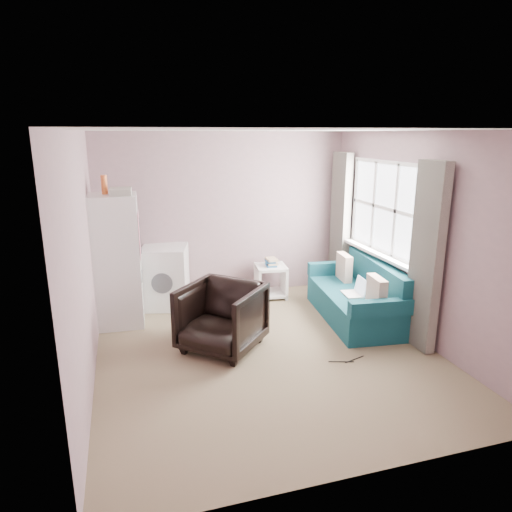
{
  "coord_description": "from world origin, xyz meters",
  "views": [
    {
      "loc": [
        -1.49,
        -4.62,
        2.47
      ],
      "look_at": [
        0.05,
        0.6,
        1.0
      ],
      "focal_mm": 32.0,
      "sensor_mm": 36.0,
      "label": 1
    }
  ],
  "objects": [
    {
      "name": "room",
      "position": [
        0.02,
        0.01,
        1.25
      ],
      "size": [
        3.84,
        4.24,
        2.54
      ],
      "color": "#816F54",
      "rests_on": "ground"
    },
    {
      "name": "armchair",
      "position": [
        -0.48,
        0.23,
        0.43
      ],
      "size": [
        1.16,
        1.15,
        0.87
      ],
      "primitive_type": "imported",
      "rotation": [
        0.0,
        0.0,
        -0.74
      ],
      "color": "black",
      "rests_on": "ground"
    },
    {
      "name": "fridge",
      "position": [
        -1.61,
        1.36,
        0.88
      ],
      "size": [
        0.64,
        0.62,
        1.97
      ],
      "rotation": [
        0.0,
        0.0,
        -0.05
      ],
      "color": "silver",
      "rests_on": "ground"
    },
    {
      "name": "washing_machine",
      "position": [
        -0.97,
        1.83,
        0.47
      ],
      "size": [
        0.76,
        0.76,
        0.89
      ],
      "rotation": [
        0.0,
        0.0,
        -0.24
      ],
      "color": "silver",
      "rests_on": "ground"
    },
    {
      "name": "side_table",
      "position": [
        0.63,
        1.75,
        0.29
      ],
      "size": [
        0.51,
        0.51,
        0.62
      ],
      "rotation": [
        0.0,
        0.0,
        -0.12
      ],
      "color": "white",
      "rests_on": "ground"
    },
    {
      "name": "sofa",
      "position": [
        1.51,
        0.6,
        0.29
      ],
      "size": [
        1.01,
        1.88,
        0.8
      ],
      "rotation": [
        0.0,
        0.0,
        -0.11
      ],
      "color": "#155260",
      "rests_on": "ground"
    },
    {
      "name": "window_dressing",
      "position": [
        1.78,
        0.7,
        1.11
      ],
      "size": [
        0.17,
        2.62,
        2.18
      ],
      "color": "white",
      "rests_on": "ground"
    },
    {
      "name": "floor_cables",
      "position": [
        0.81,
        -0.47,
        0.01
      ],
      "size": [
        0.44,
        0.11,
        0.01
      ],
      "rotation": [
        0.0,
        0.0,
        0.05
      ],
      "color": "black",
      "rests_on": "ground"
    }
  ]
}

